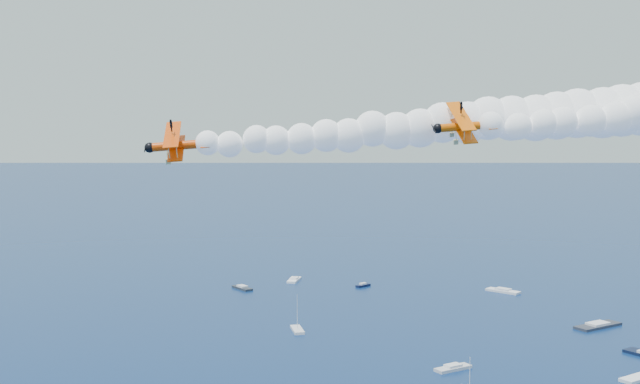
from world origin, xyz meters
The scene contains 4 objects.
biplane_lead centered at (9.84, 25.00, 54.87)m, with size 6.59×7.39×4.45m, color #E65904, non-canonical shape.
biplane_trail centered at (-17.55, 11.22, 52.79)m, with size 7.00×7.85×4.73m, color #E74304, non-canonical shape.
smoke_trail_trail centered at (6.09, 28.01, 54.99)m, with size 48.71×36.41×10.71m, color white, non-canonical shape.
spectator_boats centered at (-1.53, 117.14, 0.35)m, with size 246.75×182.22×0.70m.
Camera 1 is at (40.74, -58.87, 55.96)m, focal length 46.72 mm.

